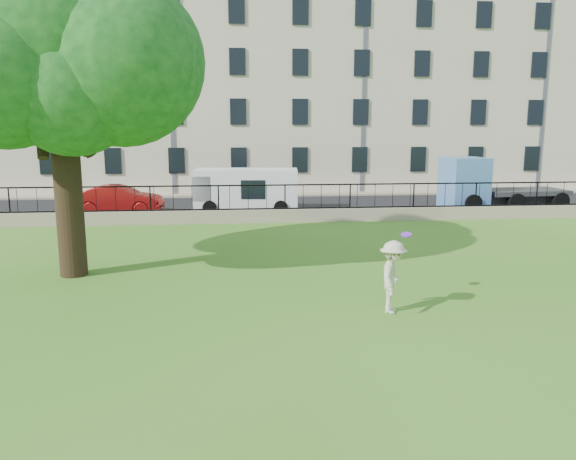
{
  "coord_description": "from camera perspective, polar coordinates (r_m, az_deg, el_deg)",
  "views": [
    {
      "loc": [
        -2.34,
        -13.15,
        4.32
      ],
      "look_at": [
        -0.7,
        3.5,
        1.21
      ],
      "focal_mm": 35.0,
      "sensor_mm": 36.0,
      "label": 1
    }
  ],
  "objects": [
    {
      "name": "red_sedan",
      "position": [
        29.33,
        -16.77,
        2.99
      ],
      "size": [
        4.38,
        1.85,
        1.41
      ],
      "primitive_type": "imported",
      "rotation": [
        0.0,
        0.0,
        1.49
      ],
      "color": "#A51414",
      "rests_on": "street"
    },
    {
      "name": "man",
      "position": [
        13.35,
        10.6,
        -4.7
      ],
      "size": [
        1.02,
        1.27,
        1.71
      ],
      "primitive_type": "imported",
      "rotation": [
        0.0,
        0.0,
        1.17
      ],
      "color": "beige",
      "rests_on": "ground"
    },
    {
      "name": "street",
      "position": [
        30.25,
        -1.13,
        2.32
      ],
      "size": [
        60.0,
        9.0,
        0.01
      ],
      "primitive_type": "cube",
      "color": "black",
      "rests_on": "ground"
    },
    {
      "name": "white_van",
      "position": [
        28.74,
        -4.25,
        4.03
      ],
      "size": [
        5.34,
        2.47,
        2.17
      ],
      "primitive_type": "cube",
      "rotation": [
        0.0,
        0.0,
        -0.09
      ],
      "color": "silver",
      "rests_on": "street"
    },
    {
      "name": "frisbee",
      "position": [
        14.27,
        11.93,
        -0.46
      ],
      "size": [
        0.3,
        0.3,
        0.12
      ],
      "primitive_type": "cylinder",
      "rotation": [
        0.21,
        -0.14,
        0.1
      ],
      "color": "purple"
    },
    {
      "name": "retaining_wall",
      "position": [
        25.58,
        -0.31,
        1.48
      ],
      "size": [
        50.0,
        0.4,
        0.6
      ],
      "primitive_type": "cube",
      "color": "gray",
      "rests_on": "ground"
    },
    {
      "name": "building_row",
      "position": [
        40.87,
        -2.41,
        14.15
      ],
      "size": [
        56.4,
        10.4,
        13.8
      ],
      "color": "beige",
      "rests_on": "ground"
    },
    {
      "name": "tree",
      "position": [
        17.43,
        -22.72,
        17.16
      ],
      "size": [
        8.03,
        6.23,
        9.91
      ],
      "color": "black",
      "rests_on": "ground"
    },
    {
      "name": "iron_railing",
      "position": [
        25.46,
        -0.31,
        3.37
      ],
      "size": [
        50.0,
        0.05,
        1.13
      ],
      "color": "black",
      "rests_on": "retaining_wall"
    },
    {
      "name": "ground",
      "position": [
        14.04,
        4.29,
        -7.43
      ],
      "size": [
        120.0,
        120.0,
        0.0
      ],
      "primitive_type": "plane",
      "color": "#3A6C19",
      "rests_on": "ground"
    },
    {
      "name": "sidewalk",
      "position": [
        35.39,
        -1.8,
        3.6
      ],
      "size": [
        60.0,
        1.4,
        0.12
      ],
      "primitive_type": "cube",
      "color": "gray",
      "rests_on": "ground"
    },
    {
      "name": "blue_truck",
      "position": [
        32.08,
        20.98,
        4.51
      ],
      "size": [
        6.58,
        2.73,
        2.7
      ],
      "primitive_type": "cube",
      "rotation": [
        0.0,
        0.0,
        0.07
      ],
      "color": "#5382C4",
      "rests_on": "street"
    }
  ]
}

